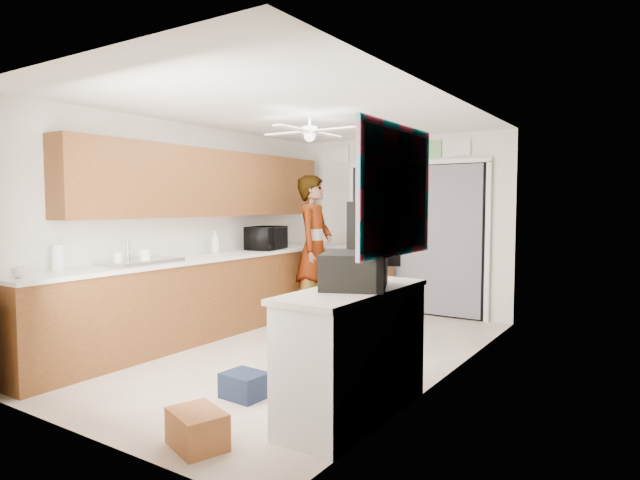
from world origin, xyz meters
The scene contains 42 objects.
floor centered at (0.00, 0.00, 0.00)m, with size 5.00×5.00×0.00m, color #BFAD99.
ceiling centered at (0.00, 0.00, 2.50)m, with size 5.00×5.00×0.00m, color white.
wall_back centered at (0.00, 2.50, 1.25)m, with size 3.20×3.20×0.00m, color white.
wall_front centered at (0.00, -2.50, 1.25)m, with size 3.20×3.20×0.00m, color white.
wall_left centered at (-1.60, 0.00, 1.25)m, with size 5.00×5.00×0.00m, color white.
wall_right centered at (1.60, 0.00, 1.25)m, with size 5.00×5.00×0.00m, color white.
left_base_cabinets centered at (-1.30, 0.00, 0.45)m, with size 0.60×4.80×0.90m, color brown.
left_countertop centered at (-1.29, 0.00, 0.92)m, with size 0.62×4.80×0.04m, color white.
upper_cabinets centered at (-1.44, 0.20, 1.80)m, with size 0.32×4.00×0.80m, color brown.
sink_basin centered at (-1.29, -1.00, 0.95)m, with size 0.50×0.76×0.06m, color silver.
faucet centered at (-1.48, -1.00, 1.05)m, with size 0.03×0.03×0.22m, color silver.
peninsula_base centered at (-0.50, 2.00, 0.45)m, with size 1.00×0.60×0.90m, color brown.
peninsula_top centered at (-0.50, 2.00, 0.92)m, with size 1.04×0.64×0.04m, color white.
back_opening_recess centered at (0.25, 2.47, 1.05)m, with size 2.00×0.06×2.10m, color black.
curtain_panel centered at (0.25, 2.43, 1.05)m, with size 1.90×0.03×2.05m, color gray.
door_trim_left centered at (-0.77, 2.44, 1.05)m, with size 0.06×0.04×2.10m, color white.
door_trim_right centered at (1.27, 2.44, 1.05)m, with size 0.06×0.04×2.10m, color white.
door_trim_head centered at (0.25, 2.44, 2.12)m, with size 2.10×0.04×0.06m, color white.
header_frame_0 centered at (-0.60, 2.47, 2.30)m, with size 0.22×0.02×0.22m, color gold.
header_frame_1 centered at (-0.25, 2.47, 2.30)m, with size 0.22×0.02×0.22m, color #538DDF.
header_frame_2 centered at (0.10, 2.47, 2.30)m, with size 0.22×0.02×0.22m, color #CF4D65.
header_frame_3 centered at (0.50, 2.47, 2.30)m, with size 0.22×0.02×0.22m, color #6CB466.
header_frame_4 centered at (0.90, 2.47, 2.30)m, with size 0.22×0.02×0.22m, color silver.
route66_sign centered at (-0.95, 2.47, 2.30)m, with size 0.22×0.02×0.26m, color silver.
right_counter_base centered at (1.35, -1.20, 0.45)m, with size 0.50×1.40×0.90m, color white.
right_counter_top centered at (1.34, -1.20, 0.92)m, with size 0.54×1.44×0.04m, color white.
abstract_painting centered at (1.58, -1.00, 1.65)m, with size 0.03×1.15×0.95m, color #FF5D8F.
ceiling_fan centered at (0.00, 0.20, 2.32)m, with size 1.14×1.14×0.24m, color white.
microwave centered at (-1.26, 1.02, 1.09)m, with size 0.56×0.38×0.31m, color black.
soap_bottle centered at (-1.40, 0.20, 1.09)m, with size 0.11×0.11×0.29m, color silver.
cup centered at (-1.23, -2.25, 0.99)m, with size 0.12×0.12×0.09m, color white.
jar_a centered at (-1.17, -1.04, 1.02)m, with size 0.11×0.11×0.16m, color silver.
jar_b centered at (-1.28, -1.27, 1.01)m, with size 0.09×0.09×0.14m, color silver.
paper_towel_roll centered at (-1.42, -1.80, 1.06)m, with size 0.11×0.11×0.24m, color white.
suitcase centered at (1.32, -1.14, 1.07)m, with size 0.45×0.60×0.26m, color black.
suitcase_rim centered at (1.32, -1.14, 0.96)m, with size 0.44×0.58×0.02m, color yellow.
suitcase_lid centered at (1.32, -0.85, 1.32)m, with size 0.42×0.03×0.50m, color black.
cardboard_box centered at (0.77, -2.20, 0.12)m, with size 0.38×0.28×0.24m, color #A95C35.
navy_crate centered at (0.44, -1.37, 0.10)m, with size 0.33×0.27×0.20m, color black.
cabinet_door_panel centered at (0.71, 0.05, 0.31)m, with size 0.41×0.03×0.62m, color brown.
man centered at (-0.73, 1.38, 0.97)m, with size 0.70×0.46×1.93m, color white.
dog centered at (-0.10, 1.55, 0.23)m, with size 0.25×0.57×0.45m, color black.
Camera 1 is at (3.24, -4.54, 1.55)m, focal length 30.00 mm.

